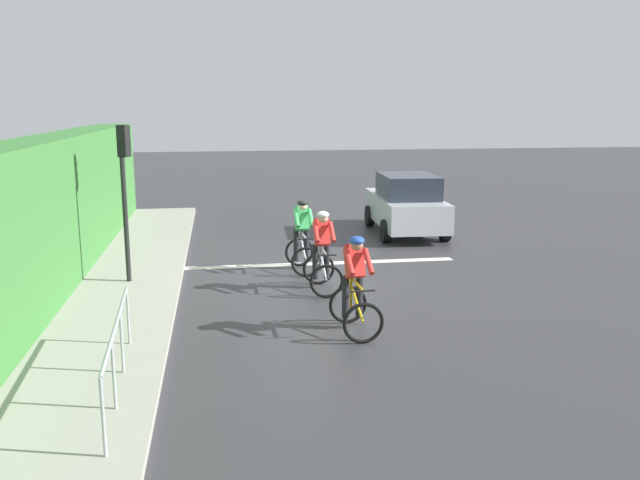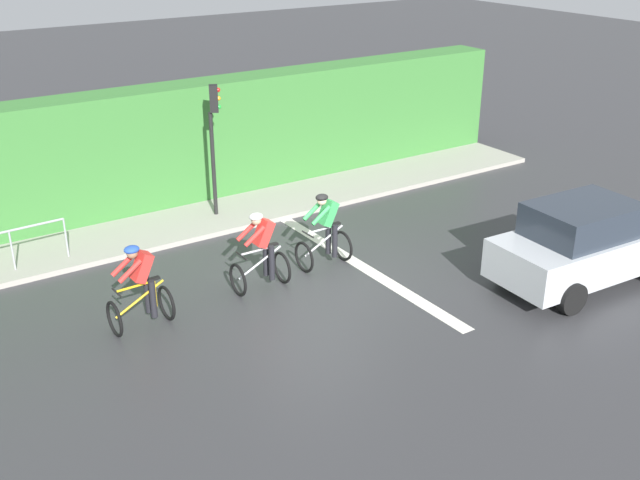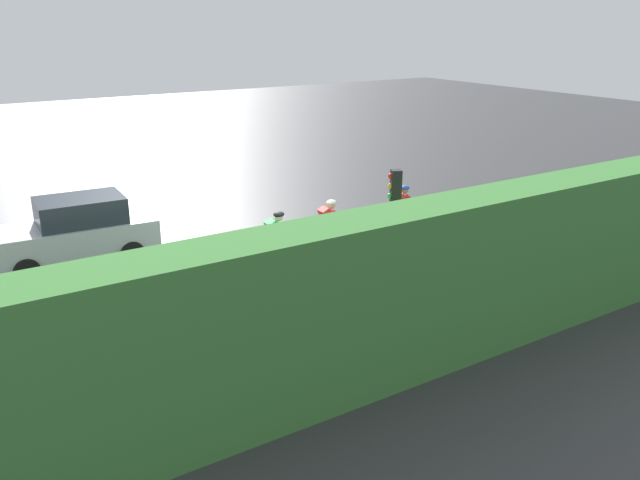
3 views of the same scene
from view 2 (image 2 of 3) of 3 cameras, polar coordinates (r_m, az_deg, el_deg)
name	(u,v)px [view 2 (image 2 of 3)]	position (r m, az deg, el deg)	size (l,w,h in m)	color
ground_plane	(317,275)	(15.98, -0.25, -2.64)	(80.00, 80.00, 0.00)	#333335
sidewalk_kerb	(149,226)	(18.75, -12.81, 1.06)	(2.80, 23.11, 0.12)	#9E998E
stone_wall_low	(134,204)	(19.44, -13.86, 2.64)	(0.44, 23.11, 0.66)	tan
hedge_wall	(125,154)	(19.33, -14.52, 6.26)	(1.10, 23.11, 3.09)	#387533
road_marking_stop_line	(357,263)	(16.51, 2.78, -1.74)	(7.00, 0.30, 0.01)	silver
cyclist_lead	(141,288)	(14.08, -13.38, -3.55)	(0.73, 1.11, 1.66)	black
cyclist_second	(261,253)	(15.13, -4.45, -0.96)	(0.69, 1.08, 1.66)	black
cyclist_mid	(325,231)	(16.08, 0.40, 0.65)	(0.71, 1.10, 1.66)	black
car_silver	(586,243)	(16.24, 19.40, -0.23)	(2.04, 4.18, 1.76)	#B7BCC1
traffic_light_near_crossing	(214,132)	(18.36, -8.01, 8.09)	(0.27, 0.30, 3.34)	black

